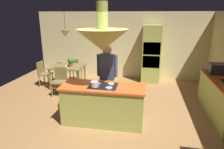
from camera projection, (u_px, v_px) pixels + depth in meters
ground at (105, 117)px, 4.96m from camera, size 8.16×8.16×0.00m
wall_back at (123, 45)px, 7.84m from camera, size 6.80×0.10×2.55m
kitchen_island at (103, 104)px, 4.64m from camera, size 1.90×0.76×0.93m
counter_run_right at (223, 99)px, 4.92m from camera, size 0.73×2.26×0.91m
oven_tower at (151, 54)px, 7.35m from camera, size 0.66×0.62×2.09m
dining_table at (68, 69)px, 6.84m from camera, size 1.07×0.91×0.76m
person_at_island at (107, 74)px, 5.10m from camera, size 0.53×0.23×1.73m
range_hood at (102, 39)px, 4.20m from camera, size 1.10×1.10×1.00m
pendant_light_over_table at (65, 33)px, 6.49m from camera, size 0.32×0.32×0.82m
chair_facing_island at (60, 79)px, 6.25m from camera, size 0.40×0.40×0.87m
chair_by_back_wall at (75, 68)px, 7.52m from camera, size 0.40×0.40×0.87m
chair_at_corner at (43, 72)px, 7.04m from camera, size 0.40×0.40×0.87m
potted_plant_on_table at (71, 62)px, 6.71m from camera, size 0.20×0.20×0.30m
cup_on_table at (66, 66)px, 6.58m from camera, size 0.07×0.07×0.09m
microwave_on_counter at (218, 69)px, 5.38m from camera, size 0.46×0.36×0.28m
cooking_pot_on_cooktop at (95, 84)px, 4.39m from camera, size 0.18×0.18×0.12m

